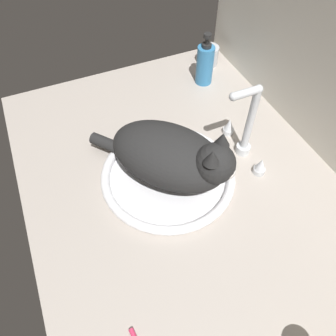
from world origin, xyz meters
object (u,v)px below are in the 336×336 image
Objects in this scene: faucet at (246,130)px; soap_pump_bottle at (205,64)px; cat at (175,157)px; metal_jar at (208,55)px; sink_basin at (168,175)px.

faucet is 1.31× the size of soap_pump_bottle.
cat is at bearing -37.49° from soap_pump_bottle.
cat is 5.06× the size of metal_jar.
sink_basin is at bearing -140.89° from cat.
metal_jar is (-43.64, 33.02, -6.13)cm from cat.
cat is (1.47, -21.28, 0.60)cm from faucet.
metal_jar is at bearing 164.44° from faucet.
soap_pump_bottle reaches higher than sink_basin.
sink_basin is 2.02× the size of soap_pump_bottle.
cat is at bearing -86.06° from faucet.
soap_pump_bottle is at bearing 142.51° from cat.
soap_pump_bottle is at bearing 170.95° from faucet.
cat is at bearing -37.12° from metal_jar.
sink_basin is at bearing -90.00° from faucet.
metal_jar is at bearing 144.36° from soap_pump_bottle.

